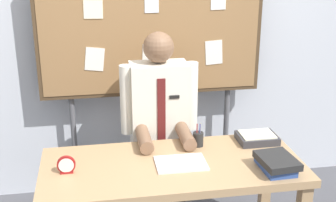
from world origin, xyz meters
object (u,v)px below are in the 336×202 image
Objects in this scene: book_stack at (276,163)px; desk_clock at (66,165)px; pen_holder at (198,139)px; paper_tray at (257,138)px; bulletin_board at (151,35)px; desk at (172,177)px; open_notebook at (181,163)px; person at (159,137)px.

book_stack is 1.24m from desk_clock.
pen_holder is 0.62× the size of paper_tray.
desk_clock is at bearing -125.28° from bulletin_board.
paper_tray is (0.62, 0.21, 0.12)m from desk.
desk_clock is at bearing 171.78° from book_stack.
bulletin_board is (0.00, 0.89, 0.71)m from desk.
desk_clock is at bearing 179.35° from open_notebook.
bulletin_board reaches higher than desk.
open_notebook is (0.05, -0.91, -0.61)m from bulletin_board.
desk_clock is at bearing -178.90° from desk.
bulletin_board is at bearing 132.77° from paper_tray.
pen_holder is at bearing 15.27° from desk_clock.
bulletin_board is 0.90m from pen_holder.
paper_tray is (0.03, 0.40, -0.02)m from book_stack.
desk_clock reaches higher than desk.
bulletin_board is at bearing 89.99° from desk.
person reaches higher than pen_holder.
person is 0.94m from book_stack.
person is at bearing 129.56° from book_stack.
pen_holder is 0.41m from paper_tray.
book_stack is at bearing -61.18° from bulletin_board.
pen_holder reaches higher than paper_tray.
pen_holder is (0.21, -0.31, 0.10)m from person.
desk_clock is (-0.64, -0.01, 0.14)m from desk.
open_notebook is at bearing -22.47° from desk.
desk is 0.53m from person.
book_stack is (0.59, -0.19, 0.14)m from desk.
open_notebook is 1.94× the size of pen_holder.
desk is 6.17× the size of paper_tray.
bulletin_board is 1.24m from desk_clock.
pen_holder is (0.16, 0.24, 0.04)m from open_notebook.
open_notebook is at bearing 162.68° from book_stack.
pen_holder is at bearing 132.82° from book_stack.
book_stack is at bearing -17.75° from desk.
pen_holder is at bearing -55.30° from person.
open_notebook is at bearing -84.95° from person.
desk_clock is 0.42× the size of paper_tray.
person is at bearing 124.70° from pen_holder.
bulletin_board is 1.09m from paper_tray.
desk is at bearing 162.25° from book_stack.
paper_tray is (0.62, -0.67, -0.59)m from bulletin_board.
pen_holder is at bearing 45.85° from desk.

